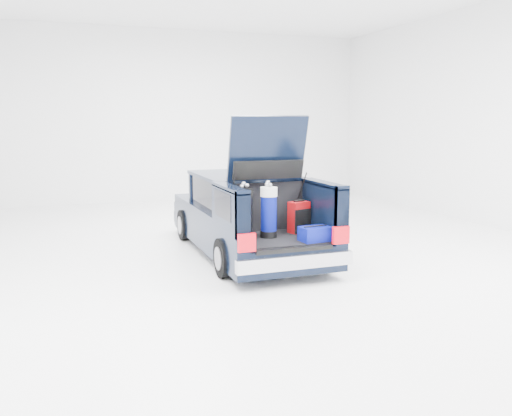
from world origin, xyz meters
name	(u,v)px	position (x,y,z in m)	size (l,w,h in m)	color
ground	(247,253)	(0.00, 0.00, 0.00)	(14.00, 14.00, 0.00)	white
car	(245,216)	(0.00, 0.11, 0.67)	(1.87, 4.65, 2.47)	black
red_suitcase	(299,217)	(0.47, -1.25, 0.85)	(0.37, 0.30, 0.53)	#7D0407
black_golf_bag	(245,213)	(-0.50, -1.38, 0.99)	(0.26, 0.29, 0.86)	black
blue_golf_bag	(269,212)	(-0.12, -1.41, 1.00)	(0.27, 0.27, 0.89)	black
blue_duffel	(315,234)	(0.44, -1.90, 0.71)	(0.48, 0.34, 0.24)	#040B6E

